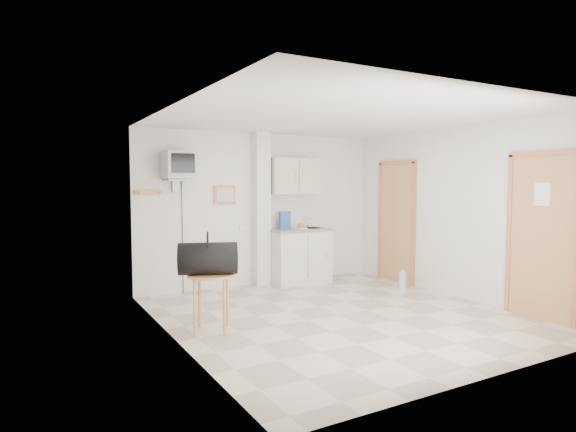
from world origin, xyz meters
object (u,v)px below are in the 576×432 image
duffel_bag (208,258)px  water_bottle (402,281)px  crt_television (179,166)px  round_table (211,283)px

duffel_bag → water_bottle: bearing=29.4°
crt_television → round_table: crt_television is taller
round_table → crt_television: bearing=83.8°
round_table → water_bottle: round_table is taller
crt_television → round_table: bearing=-96.2°
duffel_bag → round_table: bearing=49.1°
round_table → duffel_bag: duffel_bag is taller
duffel_bag → water_bottle: size_ratio=2.27×
duffel_bag → water_bottle: (3.41, 0.55, -0.70)m
crt_television → duffel_bag: (-0.25, -1.87, -1.09)m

